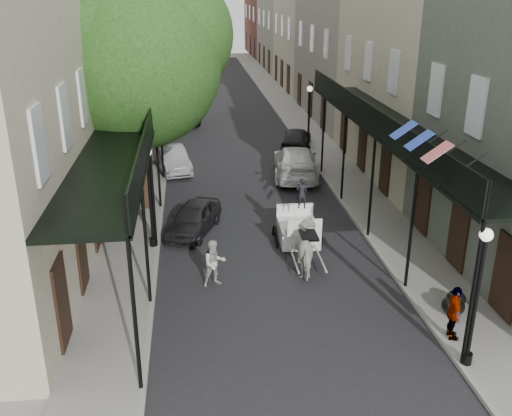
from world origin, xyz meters
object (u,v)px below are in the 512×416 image
object	(u,v)px
horse	(309,248)
pedestrian_sidewalk_left	(128,158)
car_left_near	(194,218)
car_right_far	(296,138)
pedestrian_sidewalk_right	(454,313)
car_left_mid	(172,159)
car_right_near	(296,162)
tree_far	(160,40)
lamppost_right_far	(309,118)
car_left_far	(176,112)
lamppost_right_near	(476,296)
pedestrian_walking	(214,263)
carriage	(297,213)
tree_near	(146,54)
lamppost_left	(150,196)

from	to	relation	value
horse	pedestrian_sidewalk_left	xyz separation A→B (m)	(-6.92, 10.99, 0.16)
car_left_near	car_right_far	bearing A→B (deg)	82.75
pedestrian_sidewalk_right	car_left_mid	xyz separation A→B (m)	(-7.80, 16.26, -0.25)
car_right_near	tree_far	bearing A→B (deg)	-48.62
car_left_near	car_left_mid	size ratio (longest dim) A/B	0.90
lamppost_right_far	car_left_far	distance (m)	11.55
car_left_far	lamppost_right_near	bearing A→B (deg)	-90.72
pedestrian_walking	pedestrian_sidewalk_right	size ratio (longest dim) A/B	1.01
lamppost_right_near	lamppost_right_far	distance (m)	20.00
pedestrian_sidewalk_left	car_left_mid	distance (m)	2.27
carriage	horse	bearing A→B (deg)	-90.00
tree_near	pedestrian_sidewalk_right	xyz separation A→B (m)	(8.40, -11.07, -5.59)
tree_near	pedestrian_sidewalk_right	distance (m)	14.98
tree_near	lamppost_right_near	bearing A→B (deg)	-55.73
tree_near	car_left_near	size ratio (longest dim) A/B	2.75
horse	car_right_far	distance (m)	15.55
pedestrian_sidewalk_right	car_left_mid	bearing A→B (deg)	35.99
carriage	car_right_far	bearing A→B (deg)	81.01
tree_near	car_left_mid	size ratio (longest dim) A/B	2.48
lamppost_right_far	car_left_near	world-z (taller)	lamppost_right_far
horse	lamppost_right_far	bearing A→B (deg)	-100.04
carriage	car_left_mid	xyz separation A→B (m)	(-4.86, 9.13, -0.44)
tree_far	pedestrian_sidewalk_left	size ratio (longest dim) A/B	4.92
tree_near	car_right_far	bearing A→B (deg)	48.53
lamppost_right_near	carriage	bearing A→B (deg)	109.06
lamppost_left	car_right_near	world-z (taller)	lamppost_left
lamppost_right_far	horse	xyz separation A→B (m)	(-2.91, -14.37, -1.22)
pedestrian_sidewalk_right	car_right_near	xyz separation A→B (m)	(-1.60, 14.66, -0.13)
carriage	car_right_far	xyz separation A→B (m)	(2.34, 12.77, -0.45)
horse	pedestrian_walking	size ratio (longest dim) A/B	1.26
tree_near	car_right_near	xyz separation A→B (m)	(6.80, 3.59, -5.73)
pedestrian_sidewalk_right	tree_far	bearing A→B (deg)	28.98
tree_near	lamppost_left	distance (m)	6.10
lamppost_left	pedestrian_walking	distance (m)	3.88
lamppost_right_near	horse	distance (m)	6.45
lamppost_left	pedestrian_sidewalk_right	xyz separation A→B (m)	(8.30, -6.89, -1.16)
car_left_far	car_right_far	bearing A→B (deg)	-62.23
tree_near	car_left_near	distance (m)	6.73
pedestrian_walking	carriage	bearing A→B (deg)	28.01
car_left_mid	tree_near	bearing A→B (deg)	-109.62
tree_near	car_right_far	size ratio (longest dim) A/B	2.61
pedestrian_walking	car_left_near	xyz separation A→B (m)	(-0.60, 4.34, -0.19)
pedestrian_walking	pedestrian_sidewalk_left	world-z (taller)	pedestrian_sidewalk_left
car_left_near	tree_far	bearing A→B (deg)	116.33
lamppost_right_near	pedestrian_sidewalk_left	size ratio (longest dim) A/B	2.12
lamppost_left	lamppost_right_far	bearing A→B (deg)	55.65
car_left_near	car_left_far	bearing A→B (deg)	113.63
lamppost_left	pedestrian_sidewalk_left	size ratio (longest dim) A/B	2.12
lamppost_right_far	car_right_near	size ratio (longest dim) A/B	0.71
pedestrian_sidewalk_right	pedestrian_walking	bearing A→B (deg)	68.23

